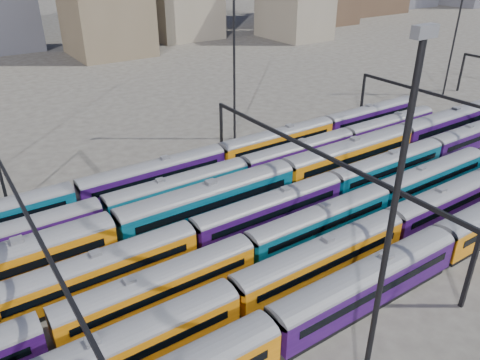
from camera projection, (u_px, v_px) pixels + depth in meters
ground at (241, 236)px, 51.26m from camera, size 500.00×500.00×0.00m
rake_0 at (272, 331)px, 35.29m from camera, size 124.70×3.04×5.12m
rake_1 at (392, 224)px, 48.84m from camera, size 118.76×2.90×4.87m
rake_2 at (46, 329)px, 35.75m from camera, size 113.04×2.76×4.63m
rake_3 at (270, 207)px, 52.01m from camera, size 136.30×2.85×4.79m
rake_4 at (114, 228)px, 47.51m from camera, size 134.24×3.27×5.52m
rake_5 at (179, 187)px, 56.36m from camera, size 94.31×2.77×4.64m
rake_6 at (154, 173)px, 59.52m from camera, size 99.54×2.92×4.91m
gantry_1 at (39, 245)px, 38.20m from camera, size 0.35×40.35×8.03m
gantry_2 at (314, 159)px, 53.13m from camera, size 0.35×40.35×8.03m
gantry_3 at (468, 111)px, 68.07m from camera, size 0.35×40.35×8.03m
mast_2 at (388, 240)px, 26.17m from camera, size 1.40×0.50×25.60m
mast_3 at (234, 52)px, 70.02m from camera, size 1.40×0.50×25.60m
mast_5 at (457, 25)px, 91.97m from camera, size 1.40×0.50×25.60m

